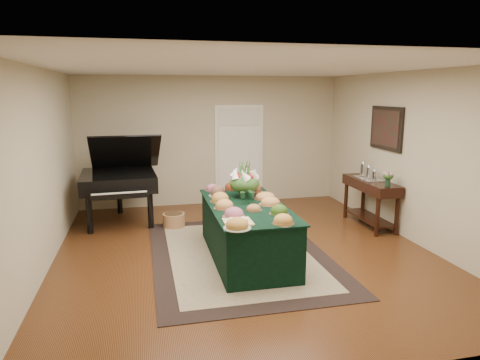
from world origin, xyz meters
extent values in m
plane|color=black|center=(0.00, 0.00, 0.00)|extent=(6.00, 6.00, 0.00)
cube|color=black|center=(-0.10, -0.09, 0.01)|extent=(2.53, 3.54, 0.01)
cube|color=#C2B492|center=(-0.10, -0.09, 0.01)|extent=(2.02, 3.03, 0.01)
cube|color=white|center=(0.60, 2.98, 1.05)|extent=(1.05, 0.04, 2.10)
cube|color=white|center=(0.60, 2.96, 1.00)|extent=(0.90, 0.06, 2.00)
cube|color=black|center=(-0.02, -0.22, 0.39)|extent=(1.01, 2.18, 0.78)
cube|color=black|center=(-0.02, -0.22, 0.78)|extent=(1.07, 2.24, 0.02)
cylinder|color=silver|center=(-0.01, -0.54, 0.80)|extent=(0.24, 0.24, 0.01)
ellipsoid|color=#9C6A3E|center=(-0.01, -0.54, 0.84)|extent=(0.19, 0.19, 0.06)
cylinder|color=silver|center=(-0.33, -0.78, 0.80)|extent=(0.30, 0.30, 0.01)
ellipsoid|color=#B95C79|center=(-0.33, -0.78, 0.85)|extent=(0.25, 0.25, 0.09)
cylinder|color=silver|center=(0.19, -1.19, 0.80)|extent=(0.29, 0.29, 0.01)
ellipsoid|color=#C78B3A|center=(0.19, -1.19, 0.85)|extent=(0.23, 0.23, 0.09)
cylinder|color=silver|center=(0.27, 0.47, 0.80)|extent=(0.29, 0.29, 0.01)
ellipsoid|color=brown|center=(0.27, 0.47, 0.86)|extent=(0.24, 0.24, 0.11)
cylinder|color=silver|center=(0.28, -0.79, 0.80)|extent=(0.27, 0.27, 0.01)
ellipsoid|color=#335B17|center=(0.28, -0.79, 0.85)|extent=(0.22, 0.22, 0.09)
cylinder|color=silver|center=(-0.03, 0.76, 0.80)|extent=(0.27, 0.27, 0.01)
ellipsoid|color=maroon|center=(-0.03, 0.76, 0.85)|extent=(0.22, 0.22, 0.09)
cylinder|color=#A5AFA5|center=(-0.33, 0.40, 0.80)|extent=(0.27, 0.27, 0.01)
ellipsoid|color=brown|center=(-0.33, 0.40, 0.87)|extent=(0.23, 0.23, 0.12)
cylinder|color=#A5AFA5|center=(-0.39, -1.23, 0.80)|extent=(0.33, 0.33, 0.01)
ellipsoid|color=#C78B3A|center=(-0.39, -1.23, 0.85)|extent=(0.27, 0.27, 0.09)
cylinder|color=silver|center=(-0.36, 0.75, 0.80)|extent=(0.25, 0.25, 0.01)
ellipsoid|color=#B95C79|center=(-0.36, 0.75, 0.84)|extent=(0.20, 0.20, 0.08)
cylinder|color=silver|center=(-0.36, 0.03, 0.80)|extent=(0.31, 0.31, 0.01)
ellipsoid|color=#C78B3A|center=(-0.36, 0.03, 0.86)|extent=(0.25, 0.25, 0.10)
cylinder|color=silver|center=(0.33, 0.05, 0.80)|extent=(0.36, 0.36, 0.01)
ellipsoid|color=#D18C4B|center=(0.33, 0.05, 0.84)|extent=(0.29, 0.29, 0.07)
cylinder|color=silver|center=(-0.37, -0.35, 0.80)|extent=(0.30, 0.30, 0.01)
ellipsoid|color=#D18C4B|center=(-0.37, -0.35, 0.85)|extent=(0.25, 0.25, 0.09)
cylinder|color=silver|center=(0.30, -0.30, 0.80)|extent=(0.33, 0.33, 0.01)
ellipsoid|color=#D18C4B|center=(0.30, -0.30, 0.85)|extent=(0.27, 0.27, 0.08)
cylinder|color=silver|center=(0.34, 0.81, 0.80)|extent=(0.29, 0.29, 0.01)
ellipsoid|color=maroon|center=(0.34, 0.81, 0.84)|extent=(0.24, 0.24, 0.07)
cube|color=tan|center=(-0.33, -1.02, 0.80)|extent=(0.35, 0.35, 0.02)
ellipsoid|color=beige|center=(-0.39, -0.97, 0.85)|extent=(0.14, 0.14, 0.08)
ellipsoid|color=beige|center=(-0.25, -0.96, 0.85)|extent=(0.12, 0.12, 0.07)
cube|color=orange|center=(-0.28, -1.10, 0.84)|extent=(0.11, 0.10, 0.05)
cylinder|color=#14331F|center=(0.05, 0.23, 0.88)|extent=(0.18, 0.18, 0.18)
ellipsoid|color=#2F5522|center=(0.05, 0.23, 1.01)|extent=(0.45, 0.45, 0.29)
cylinder|color=black|center=(-2.36, 1.43, 0.32)|extent=(0.10, 0.10, 0.65)
cylinder|color=black|center=(-1.34, 1.49, 0.32)|extent=(0.10, 0.10, 0.65)
cylinder|color=black|center=(-1.92, 2.62, 0.32)|extent=(0.10, 0.10, 0.65)
cube|color=black|center=(-1.88, 2.02, 0.79)|extent=(1.37, 1.46, 0.28)
cube|color=black|center=(-1.84, 1.23, 0.70)|extent=(0.94, 0.27, 0.10)
cube|color=black|center=(-1.74, 2.18, 1.28)|extent=(1.30, 1.08, 0.72)
cylinder|color=#93633B|center=(-0.94, 1.48, 0.12)|extent=(0.39, 0.39, 0.24)
cylinder|color=black|center=(2.31, 0.19, 0.33)|extent=(0.07, 0.07, 0.66)
cylinder|color=black|center=(2.68, 0.19, 0.33)|extent=(0.07, 0.07, 0.66)
cylinder|color=black|center=(2.31, 1.33, 0.33)|extent=(0.07, 0.07, 0.66)
cylinder|color=black|center=(2.68, 1.33, 0.33)|extent=(0.07, 0.07, 0.66)
cube|color=black|center=(2.50, 0.76, 0.75)|extent=(0.45, 1.34, 0.18)
cube|color=black|center=(2.50, 0.76, 0.15)|extent=(0.38, 1.18, 0.03)
cube|color=silver|center=(2.50, 0.85, 0.85)|extent=(0.34, 0.58, 0.02)
cylinder|color=#14331F|center=(2.50, 0.25, 0.91)|extent=(0.09, 0.09, 0.13)
ellipsoid|color=pink|center=(2.50, 0.25, 1.02)|extent=(0.19, 0.19, 0.13)
cube|color=black|center=(2.72, 0.76, 1.75)|extent=(0.04, 0.95, 0.75)
cube|color=#49131A|center=(2.69, 0.76, 1.75)|extent=(0.01, 0.82, 0.62)
camera|label=1|loc=(-1.44, -5.92, 2.37)|focal=32.00mm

